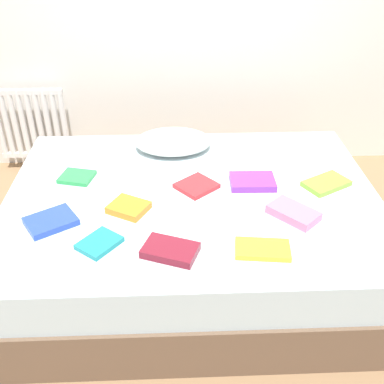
% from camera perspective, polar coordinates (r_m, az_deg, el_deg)
% --- Properties ---
extents(ground_plane, '(8.00, 8.00, 0.00)m').
position_cam_1_polar(ground_plane, '(2.74, 0.04, -9.04)').
color(ground_plane, '#93704C').
extents(bed, '(2.00, 1.50, 0.50)m').
position_cam_1_polar(bed, '(2.59, 0.05, -4.95)').
color(bed, brown).
rests_on(bed, ground).
extents(radiator, '(0.53, 0.04, 0.55)m').
position_cam_1_polar(radiator, '(3.71, -19.17, 7.90)').
color(radiator, white).
rests_on(radiator, ground).
extents(pillow, '(0.47, 0.35, 0.11)m').
position_cam_1_polar(pillow, '(2.86, -2.35, 6.25)').
color(pillow, white).
rests_on(pillow, bed).
extents(textbook_blue, '(0.28, 0.27, 0.03)m').
position_cam_1_polar(textbook_blue, '(2.31, -17.01, -3.47)').
color(textbook_blue, '#2847B7').
rests_on(textbook_blue, bed).
extents(textbook_lime, '(0.28, 0.25, 0.03)m').
position_cam_1_polar(textbook_lime, '(2.61, 16.21, 1.02)').
color(textbook_lime, '#8CC638').
rests_on(textbook_lime, bed).
extents(textbook_pink, '(0.26, 0.27, 0.04)m').
position_cam_1_polar(textbook_pink, '(2.31, 12.39, -2.52)').
color(textbook_pink, pink).
rests_on(textbook_pink, bed).
extents(textbook_red, '(0.26, 0.26, 0.02)m').
position_cam_1_polar(textbook_red, '(2.48, 0.56, 0.76)').
color(textbook_red, red).
rests_on(textbook_red, bed).
extents(textbook_maroon, '(0.27, 0.22, 0.04)m').
position_cam_1_polar(textbook_maroon, '(2.04, -2.69, -7.19)').
color(textbook_maroon, maroon).
rests_on(textbook_maroon, bed).
extents(textbook_orange, '(0.23, 0.22, 0.04)m').
position_cam_1_polar(textbook_orange, '(2.32, -7.82, -1.91)').
color(textbook_orange, orange).
rests_on(textbook_orange, bed).
extents(textbook_purple, '(0.24, 0.18, 0.04)m').
position_cam_1_polar(textbook_purple, '(2.53, 7.45, 1.27)').
color(textbook_purple, purple).
rests_on(textbook_purple, bed).
extents(textbook_green, '(0.21, 0.19, 0.02)m').
position_cam_1_polar(textbook_green, '(2.64, -14.00, 1.81)').
color(textbook_green, green).
rests_on(textbook_green, bed).
extents(textbook_yellow, '(0.26, 0.16, 0.03)m').
position_cam_1_polar(textbook_yellow, '(2.08, 8.69, -6.99)').
color(textbook_yellow, yellow).
rests_on(textbook_yellow, bed).
extents(textbook_teal, '(0.22, 0.23, 0.02)m').
position_cam_1_polar(textbook_teal, '(2.13, -11.35, -6.20)').
color(textbook_teal, teal).
rests_on(textbook_teal, bed).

